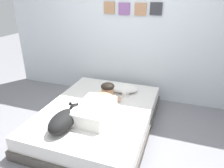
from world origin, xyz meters
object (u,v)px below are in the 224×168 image
Objects in this scene: bed at (99,117)px; dog at (64,119)px; person_lying at (98,105)px; cell_phone at (109,110)px; coffee_cup at (125,94)px; pillow at (122,88)px.

bed is 3.46× the size of dog.
cell_phone is at bearing 33.94° from person_lying.
dog reaches higher than coffee_cup.
coffee_cup is 0.89× the size of cell_phone.
bed is at bearing 114.30° from person_lying.
cell_phone is (0.36, 0.54, -0.10)m from dog.
pillow is 0.65m from cell_phone.
person_lying reaches higher than pillow.
person_lying is 1.60× the size of dog.
person_lying reaches higher than bed.
pillow is 3.71× the size of cell_phone.
bed is 14.23× the size of cell_phone.
bed is 0.65m from dog.
coffee_cup reaches higher than bed.
pillow is 1.24m from dog.
cell_phone is (0.12, 0.08, -0.10)m from person_lying.
person_lying is at bearing -111.22° from coffee_cup.
pillow is 0.74m from person_lying.
dog is (-0.36, -1.19, 0.05)m from pillow.
pillow is at bearing 80.77° from person_lying.
coffee_cup reaches higher than cell_phone.
cell_phone is at bearing -101.48° from coffee_cup.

